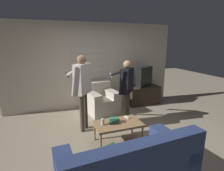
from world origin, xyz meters
TOP-DOWN VIEW (x-y plane):
  - ground_plane at (0.00, 0.00)m, footprint 16.00×16.00m
  - wall_back at (-0.00, 2.03)m, footprint 5.20×0.08m
  - couch_blue at (-0.37, -1.37)m, footprint 1.89×1.00m
  - armchair_beige at (0.07, 1.45)m, footprint 0.93×0.95m
  - coffee_table at (-0.06, -0.21)m, footprint 0.93×0.55m
  - tv_stand at (1.56, 1.64)m, footprint 1.03×0.48m
  - tv at (1.55, 1.64)m, footprint 0.65×0.46m
  - person_left_standing at (-0.61, 0.54)m, footprint 0.54×0.83m
  - person_right_standing at (0.47, 0.57)m, footprint 0.51×0.81m
  - book_stack at (-0.13, -0.18)m, footprint 0.22×0.20m
  - soda_can at (-0.37, -0.19)m, footprint 0.07×0.07m
  - spare_remote at (0.21, -0.05)m, footprint 0.07×0.14m

SIDE VIEW (x-z plane):
  - ground_plane at x=0.00m, z-range 0.00..0.00m
  - tv_stand at x=1.56m, z-range 0.00..0.59m
  - couch_blue at x=-0.37m, z-range -0.13..0.76m
  - armchair_beige at x=0.07m, z-range -0.08..0.76m
  - coffee_table at x=-0.06m, z-range 0.17..0.60m
  - spare_remote at x=0.21m, z-range 0.43..0.45m
  - book_stack at x=-0.13m, z-range 0.42..0.52m
  - soda_can at x=-0.37m, z-range 0.43..0.55m
  - tv at x=1.55m, z-range 0.59..1.23m
  - person_right_standing at x=0.47m, z-range 0.21..1.78m
  - person_left_standing at x=-0.61m, z-range 0.24..1.96m
  - wall_back at x=0.00m, z-range 0.00..2.55m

